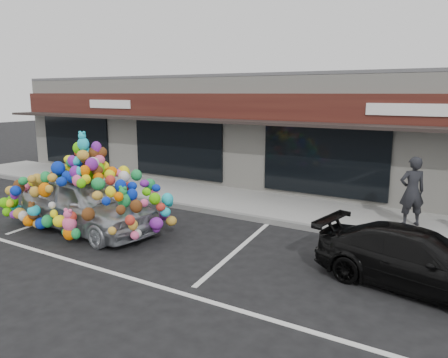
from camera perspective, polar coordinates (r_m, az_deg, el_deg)
The scene contains 10 objects.
ground at distance 11.80m, azimuth -10.68°, elevation -6.89°, with size 90.00×90.00×0.00m, color black.
shop_building at distance 18.40m, azimuth 7.13°, elevation 6.55°, with size 24.00×7.20×4.31m.
sidewalk at distance 14.85m, azimuth -0.26°, elevation -2.63°, with size 26.00×3.00×0.15m, color #9B9B96.
kerb at distance 13.64m, azimuth -3.61°, elevation -3.91°, with size 26.00×0.18×0.16m, color slate.
parking_stripe_left at distance 14.20m, azimuth -19.76°, elevation -4.25°, with size 0.12×4.40×0.01m, color silver.
parking_stripe_mid at distance 10.37m, azimuth 1.76°, elevation -9.23°, with size 0.12×4.40×0.01m, color silver.
lane_line at distance 8.95m, azimuth -11.11°, elevation -12.88°, with size 14.00×0.12×0.01m, color silver.
toy_car at distance 12.11m, azimuth -17.43°, elevation -2.30°, with size 3.11×4.74×2.67m.
black_sedan at distance 9.03m, azimuth 23.96°, elevation -9.66°, with size 3.82×1.55×1.11m, color black.
pedestrian_a at distance 12.53m, azimuth 23.35°, elevation -1.47°, with size 0.67×0.44×1.85m, color black.
Camera 1 is at (7.64, -8.23, 3.62)m, focal length 35.00 mm.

